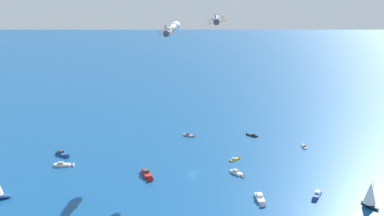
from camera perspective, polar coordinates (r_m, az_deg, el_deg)
name	(u,v)px	position (r m, az deg, el deg)	size (l,w,h in m)	color
ground_plane	(192,173)	(184.84, 0.01, -8.29)	(2000.00, 2000.00, 0.00)	navy
motorboat_near_centre	(304,146)	(221.32, 14.21, -4.79)	(2.73, 6.24, 1.76)	white
motorboat_far_port	(190,135)	(230.97, -0.28, -3.54)	(6.67, 4.12, 1.90)	#9E9993
motorboat_far_stbd	(63,154)	(211.67, -16.26, -5.72)	(8.70, 7.47, 2.66)	#23478C
motorboat_offshore	(317,196)	(169.29, 15.73, -10.80)	(4.29, 8.18, 2.30)	#23478C
motorboat_ahead	(252,135)	(233.70, 7.67, -3.46)	(6.50, 4.51, 1.88)	black
motorboat_mid_cluster	(238,173)	(183.45, 5.93, -8.35)	(6.76, 6.79, 2.21)	white
motorboat_outer_ring_a	(147,175)	(181.27, -5.78, -8.55)	(7.64, 10.64, 3.10)	#B21E1E
motorboat_outer_ring_b	(260,200)	(161.95, 8.80, -11.55)	(4.51, 9.50, 2.67)	white
sailboat_outer_ring_c	(370,194)	(166.47, 21.93, -10.24)	(6.55, 7.61, 10.17)	black
motorboat_outer_ring_d	(235,159)	(199.12, 5.56, -6.55)	(4.55, 5.34, 1.63)	gold
motorboat_outer_ring_e	(65,165)	(198.90, -16.02, -7.01)	(8.70, 3.86, 2.45)	white
biplane_lead	(216,21)	(170.90, 3.13, 11.06)	(7.52, 6.95, 3.68)	orange
wingwalker_lead	(215,16)	(170.79, 2.99, 11.77)	(1.48, 0.31, 1.53)	black
smoke_trail_lead	(216,19)	(194.94, 3.06, 11.35)	(6.43, 27.58, 3.48)	silver
biplane_wingman	(167,33)	(166.28, -3.27, 9.61)	(7.52, 6.95, 3.68)	orange
wingwalker_wingman	(165,27)	(166.16, -3.44, 10.35)	(0.91, 0.26, 1.79)	#1E4CB2
smoke_trail_wingman	(174,27)	(200.46, -2.34, 10.40)	(8.69, 40.87, 4.54)	silver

